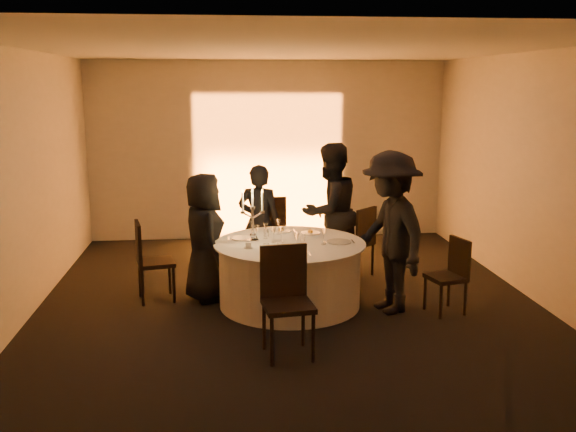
{
  "coord_description": "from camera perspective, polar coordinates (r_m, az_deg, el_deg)",
  "views": [
    {
      "loc": [
        -0.77,
        -7.33,
        2.62
      ],
      "look_at": [
        0.0,
        0.2,
        1.05
      ],
      "focal_mm": 40.0,
      "sensor_mm": 36.0,
      "label": 1
    }
  ],
  "objects": [
    {
      "name": "chair_back_right",
      "position": [
        8.81,
        6.34,
        -1.93
      ],
      "size": [
        0.6,
        0.6,
        0.98
      ],
      "rotation": [
        0.0,
        0.0,
        -2.4
      ],
      "color": "black",
      "rests_on": "floor"
    },
    {
      "name": "wall_right",
      "position": [
        8.32,
        21.21,
        3.19
      ],
      "size": [
        0.0,
        7.0,
        7.0
      ],
      "primitive_type": "plane",
      "rotation": [
        1.57,
        0.0,
        -1.57
      ],
      "color": "beige",
      "rests_on": "floor"
    },
    {
      "name": "plate_back_right",
      "position": [
        8.05,
        2.0,
        -1.43
      ],
      "size": [
        0.36,
        0.25,
        0.08
      ],
      "color": "silver",
      "rests_on": "banquet_table"
    },
    {
      "name": "plate_right",
      "position": [
        7.63,
        4.54,
        -2.3
      ],
      "size": [
        0.36,
        0.29,
        0.01
      ],
      "color": "silver",
      "rests_on": "banquet_table"
    },
    {
      "name": "wall_back",
      "position": [
        10.91,
        -1.78,
        5.82
      ],
      "size": [
        7.0,
        0.0,
        7.0
      ],
      "primitive_type": "plane",
      "rotation": [
        1.57,
        0.0,
        0.0
      ],
      "color": "beige",
      "rests_on": "floor"
    },
    {
      "name": "wine_glass_a",
      "position": [
        7.23,
        0.76,
        -1.97
      ],
      "size": [
        0.07,
        0.07,
        0.19
      ],
      "color": "silver",
      "rests_on": "banquet_table"
    },
    {
      "name": "chair_back_left",
      "position": [
        9.29,
        -1.59,
        -0.91
      ],
      "size": [
        0.48,
        0.48,
        1.04
      ],
      "rotation": [
        0.0,
        0.0,
        3.09
      ],
      "color": "black",
      "rests_on": "floor"
    },
    {
      "name": "wine_glass_h",
      "position": [
        7.58,
        -0.61,
        -1.34
      ],
      "size": [
        0.07,
        0.07,
        0.19
      ],
      "color": "silver",
      "rests_on": "banquet_table"
    },
    {
      "name": "floor",
      "position": [
        7.82,
        0.15,
        -7.85
      ],
      "size": [
        7.0,
        7.0,
        0.0
      ],
      "primitive_type": "plane",
      "color": "black",
      "rests_on": "ground"
    },
    {
      "name": "wine_glass_b",
      "position": [
        7.85,
        -3.28,
        -0.89
      ],
      "size": [
        0.07,
        0.07,
        0.19
      ],
      "color": "silver",
      "rests_on": "banquet_table"
    },
    {
      "name": "guest_left",
      "position": [
        7.85,
        -7.47,
        -1.89
      ],
      "size": [
        0.7,
        0.88,
        1.57
      ],
      "primitive_type": "imported",
      "rotation": [
        0.0,
        0.0,
        1.86
      ],
      "color": "black",
      "rests_on": "floor"
    },
    {
      "name": "candelabra",
      "position": [
        7.61,
        -3.16,
        -0.51
      ],
      "size": [
        0.29,
        0.14,
        0.69
      ],
      "color": "silver",
      "rests_on": "banquet_table"
    },
    {
      "name": "wine_glass_e",
      "position": [
        7.56,
        -1.28,
        -1.37
      ],
      "size": [
        0.07,
        0.07,
        0.19
      ],
      "color": "silver",
      "rests_on": "banquet_table"
    },
    {
      "name": "ceiling",
      "position": [
        7.38,
        0.16,
        14.68
      ],
      "size": [
        7.0,
        7.0,
        0.0
      ],
      "primitive_type": "plane",
      "rotation": [
        3.14,
        0.0,
        0.0
      ],
      "color": "silver",
      "rests_on": "wall_back"
    },
    {
      "name": "wall_front",
      "position": [
        4.06,
        5.37,
        -4.33
      ],
      "size": [
        7.0,
        0.0,
        7.0
      ],
      "primitive_type": "plane",
      "rotation": [
        -1.57,
        0.0,
        0.0
      ],
      "color": "beige",
      "rests_on": "floor"
    },
    {
      "name": "wine_glass_d",
      "position": [
        7.48,
        3.19,
        -1.53
      ],
      "size": [
        0.07,
        0.07,
        0.19
      ],
      "color": "silver",
      "rests_on": "banquet_table"
    },
    {
      "name": "wine_glass_c",
      "position": [
        7.98,
        -0.85,
        -0.68
      ],
      "size": [
        0.07,
        0.07,
        0.19
      ],
      "color": "silver",
      "rests_on": "banquet_table"
    },
    {
      "name": "tumbler_d",
      "position": [
        7.63,
        1.3,
        -1.97
      ],
      "size": [
        0.07,
        0.07,
        0.09
      ],
      "primitive_type": "cylinder",
      "color": "silver",
      "rests_on": "banquet_table"
    },
    {
      "name": "banquet_table",
      "position": [
        7.7,
        0.15,
        -5.16
      ],
      "size": [
        1.8,
        1.8,
        0.77
      ],
      "color": "black",
      "rests_on": "floor"
    },
    {
      "name": "guest_back_right",
      "position": [
        8.62,
        3.76,
        0.37
      ],
      "size": [
        1.14,
        1.08,
        1.85
      ],
      "primitive_type": "imported",
      "rotation": [
        0.0,
        0.0,
        -2.57
      ],
      "color": "black",
      "rests_on": "floor"
    },
    {
      "name": "chair_front",
      "position": [
        6.3,
        -0.17,
        -6.91
      ],
      "size": [
        0.52,
        0.52,
        1.07
      ],
      "rotation": [
        0.0,
        0.0,
        0.12
      ],
      "color": "black",
      "rests_on": "floor"
    },
    {
      "name": "plate_back_left",
      "position": [
        8.15,
        -0.63,
        -1.26
      ],
      "size": [
        0.36,
        0.25,
        0.08
      ],
      "color": "silver",
      "rests_on": "banquet_table"
    },
    {
      "name": "plate_front",
      "position": [
        7.05,
        0.56,
        -3.36
      ],
      "size": [
        0.36,
        0.29,
        0.08
      ],
      "color": "silver",
      "rests_on": "banquet_table"
    },
    {
      "name": "guest_back_left",
      "position": [
        8.58,
        -2.57,
        -0.62
      ],
      "size": [
        0.66,
        0.52,
        1.58
      ],
      "primitive_type": "imported",
      "rotation": [
        0.0,
        0.0,
        2.86
      ],
      "color": "black",
      "rests_on": "floor"
    },
    {
      "name": "wine_glass_g",
      "position": [
        7.65,
        -2.81,
        -1.23
      ],
      "size": [
        0.07,
        0.07,
        0.19
      ],
      "color": "silver",
      "rests_on": "banquet_table"
    },
    {
      "name": "plate_left",
      "position": [
        7.8,
        -4.05,
        -1.98
      ],
      "size": [
        0.36,
        0.28,
        0.01
      ],
      "color": "silver",
      "rests_on": "banquet_table"
    },
    {
      "name": "guest_right",
      "position": [
        7.45,
        9.07,
        -1.46
      ],
      "size": [
        1.0,
        1.36,
        1.88
      ],
      "primitive_type": "imported",
      "rotation": [
        0.0,
        0.0,
        -1.3
      ],
      "color": "black",
      "rests_on": "floor"
    },
    {
      "name": "chair_left",
      "position": [
        7.98,
        -12.28,
        -3.54
      ],
      "size": [
        0.51,
        0.51,
        0.99
      ],
      "rotation": [
        0.0,
        0.0,
        1.78
      ],
      "color": "black",
      "rests_on": "floor"
    },
    {
      "name": "wine_glass_f",
      "position": [
        7.76,
        -1.99,
        -1.04
      ],
      "size": [
        0.07,
        0.07,
        0.19
      ],
      "color": "silver",
      "rests_on": "banquet_table"
    },
    {
      "name": "tumbler_a",
      "position": [
        7.2,
        -1.94,
        -2.8
      ],
      "size": [
        0.07,
        0.07,
        0.09
      ],
      "primitive_type": "cylinder",
      "color": "silver",
      "rests_on": "banquet_table"
    },
    {
      "name": "chair_right",
      "position": [
        7.67,
        14.31,
        -4.78
      ],
      "size": [
        0.47,
        0.47,
        0.87
      ],
      "rotation": [
        0.0,
        0.0,
        -1.32
      ],
      "color": "black",
      "rests_on": "floor"
    },
    {
      "name": "tumbler_b",
      "position": [
        7.87,
        -1.94,
        -1.54
      ],
      "size": [
        0.07,
        0.07,
        0.09
      ],
      "primitive_type": "cylinder",
      "color": "silver",
      "rests_on": "banquet_table"
    },
    {
      "name": "uplighter_fixture",
      "position": [
        10.86,
        -1.62,
        -1.97
      ],
      "size": [
        0.25,
        0.12,
        0.1
      ],
      "primitive_type": "cube",
      "color": "black",
      "rests_on": "floor"
    },
    {
      "name": "coffee_cup",
      "position": [
        7.35,
        -3.53,
        -2.63
      ],
      "size": [
        0.11,
        0.11,
        0.07
      ],
      "color": "silver",
      "rests_on": "banquet_table"
    },
    {
      "name": "wall_left",
      "position": [
        7.74,
        -22.54,
        2.5
      ],
      "size": [
        0.0,
        7.0,
        7.0
      ],
      "primitive_type": "plane",
      "rotation": [
        1.57,
        0.0,
        1.57
      ],
      "color": "beige",
      "rests_on": "floor"
    },
    {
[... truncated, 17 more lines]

